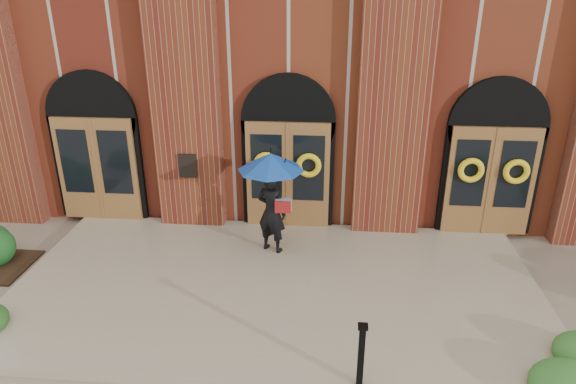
# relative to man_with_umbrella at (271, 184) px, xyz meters

# --- Properties ---
(ground) EXTENTS (90.00, 90.00, 0.00)m
(ground) POSITION_rel_man_with_umbrella_xyz_m (0.23, -1.48, -1.68)
(ground) COLOR gray
(ground) RESTS_ON ground
(landing) EXTENTS (10.00, 5.30, 0.15)m
(landing) POSITION_rel_man_with_umbrella_xyz_m (0.23, -1.33, -1.61)
(landing) COLOR gray
(landing) RESTS_ON ground
(church_building) EXTENTS (16.20, 12.53, 7.00)m
(church_building) POSITION_rel_man_with_umbrella_xyz_m (0.23, 7.31, 1.82)
(church_building) COLOR #602914
(church_building) RESTS_ON ground
(man_with_umbrella) EXTENTS (1.80, 1.80, 2.19)m
(man_with_umbrella) POSITION_rel_man_with_umbrella_xyz_m (0.00, 0.00, 0.00)
(man_with_umbrella) COLOR black
(man_with_umbrella) RESTS_ON landing
(metal_post) EXTENTS (0.14, 0.14, 1.04)m
(metal_post) POSITION_rel_man_with_umbrella_xyz_m (1.71, -3.83, -0.99)
(metal_post) COLOR black
(metal_post) RESTS_ON landing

